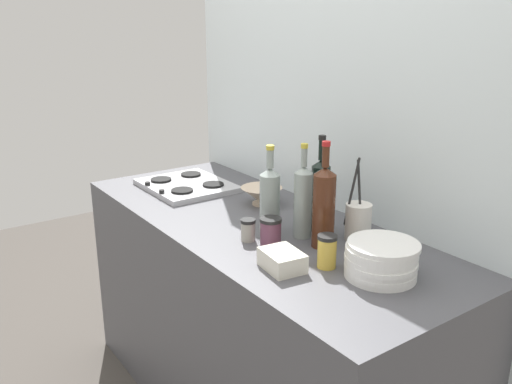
{
  "coord_description": "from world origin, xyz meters",
  "views": [
    {
      "loc": [
        1.64,
        -1.16,
        1.66
      ],
      "look_at": [
        0.0,
        0.0,
        1.02
      ],
      "focal_mm": 38.25,
      "sensor_mm": 36.0,
      "label": 1
    }
  ],
  "objects_px": {
    "butter_dish": "(282,260)",
    "condiment_jar_front": "(327,251)",
    "wine_bottle_leftmost": "(320,194)",
    "condiment_jar_rear": "(271,231)",
    "wine_bottle_mid_left": "(324,206)",
    "utensil_crock": "(358,221)",
    "mixing_bowl": "(262,195)",
    "wine_bottle_mid_right": "(270,198)",
    "condiment_jar_spare": "(248,230)",
    "wine_bottle_rightmost": "(303,200)",
    "stovetop_hob": "(187,185)",
    "plate_stack": "(381,260)"
  },
  "relations": [
    {
      "from": "butter_dish",
      "to": "condiment_jar_front",
      "type": "height_order",
      "value": "condiment_jar_front"
    },
    {
      "from": "wine_bottle_leftmost",
      "to": "condiment_jar_rear",
      "type": "xyz_separation_m",
      "value": [
        0.01,
        -0.23,
        -0.09
      ]
    },
    {
      "from": "wine_bottle_mid_left",
      "to": "butter_dish",
      "type": "xyz_separation_m",
      "value": [
        0.06,
        -0.23,
        -0.12
      ]
    },
    {
      "from": "utensil_crock",
      "to": "condiment_jar_front",
      "type": "relative_size",
      "value": 2.77
    },
    {
      "from": "wine_bottle_mid_left",
      "to": "mixing_bowl",
      "type": "xyz_separation_m",
      "value": [
        -0.49,
        0.09,
        -0.11
      ]
    },
    {
      "from": "wine_bottle_mid_right",
      "to": "mixing_bowl",
      "type": "relative_size",
      "value": 1.85
    },
    {
      "from": "wine_bottle_leftmost",
      "to": "condiment_jar_spare",
      "type": "xyz_separation_m",
      "value": [
        -0.07,
        -0.27,
        -0.1
      ]
    },
    {
      "from": "wine_bottle_rightmost",
      "to": "mixing_bowl",
      "type": "bearing_deg",
      "value": 166.52
    },
    {
      "from": "condiment_jar_front",
      "to": "butter_dish",
      "type": "bearing_deg",
      "value": -119.46
    },
    {
      "from": "wine_bottle_rightmost",
      "to": "butter_dish",
      "type": "height_order",
      "value": "wine_bottle_rightmost"
    },
    {
      "from": "stovetop_hob",
      "to": "condiment_jar_front",
      "type": "bearing_deg",
      "value": -2.67
    },
    {
      "from": "plate_stack",
      "to": "butter_dish",
      "type": "xyz_separation_m",
      "value": [
        -0.22,
        -0.21,
        -0.03
      ]
    },
    {
      "from": "wine_bottle_rightmost",
      "to": "condiment_jar_rear",
      "type": "xyz_separation_m",
      "value": [
        -0.0,
        -0.14,
        -0.09
      ]
    },
    {
      "from": "condiment_jar_rear",
      "to": "condiment_jar_front",
      "type": "bearing_deg",
      "value": 8.5
    },
    {
      "from": "stovetop_hob",
      "to": "wine_bottle_leftmost",
      "type": "height_order",
      "value": "wine_bottle_leftmost"
    },
    {
      "from": "wine_bottle_mid_left",
      "to": "condiment_jar_rear",
      "type": "distance_m",
      "value": 0.21
    },
    {
      "from": "wine_bottle_leftmost",
      "to": "mixing_bowl",
      "type": "bearing_deg",
      "value": -179.95
    },
    {
      "from": "condiment_jar_rear",
      "to": "butter_dish",
      "type": "bearing_deg",
      "value": -26.25
    },
    {
      "from": "mixing_bowl",
      "to": "wine_bottle_mid_left",
      "type": "bearing_deg",
      "value": -10.55
    },
    {
      "from": "wine_bottle_rightmost",
      "to": "condiment_jar_front",
      "type": "relative_size",
      "value": 3.18
    },
    {
      "from": "utensil_crock",
      "to": "condiment_jar_spare",
      "type": "xyz_separation_m",
      "value": [
        -0.22,
        -0.33,
        -0.03
      ]
    },
    {
      "from": "plate_stack",
      "to": "condiment_jar_front",
      "type": "height_order",
      "value": "plate_stack"
    },
    {
      "from": "stovetop_hob",
      "to": "wine_bottle_mid_left",
      "type": "distance_m",
      "value": 0.9
    },
    {
      "from": "wine_bottle_mid_right",
      "to": "wine_bottle_rightmost",
      "type": "relative_size",
      "value": 0.95
    },
    {
      "from": "wine_bottle_mid_right",
      "to": "condiment_jar_rear",
      "type": "bearing_deg",
      "value": -35.04
    },
    {
      "from": "butter_dish",
      "to": "condiment_jar_spare",
      "type": "bearing_deg",
      "value": 169.89
    },
    {
      "from": "wine_bottle_mid_left",
      "to": "wine_bottle_rightmost",
      "type": "relative_size",
      "value": 1.08
    },
    {
      "from": "wine_bottle_mid_right",
      "to": "butter_dish",
      "type": "bearing_deg",
      "value": -29.68
    },
    {
      "from": "stovetop_hob",
      "to": "condiment_jar_rear",
      "type": "relative_size",
      "value": 4.25
    },
    {
      "from": "condiment_jar_front",
      "to": "condiment_jar_spare",
      "type": "distance_m",
      "value": 0.34
    },
    {
      "from": "mixing_bowl",
      "to": "condiment_jar_rear",
      "type": "relative_size",
      "value": 1.78
    },
    {
      "from": "wine_bottle_rightmost",
      "to": "condiment_jar_rear",
      "type": "height_order",
      "value": "wine_bottle_rightmost"
    },
    {
      "from": "utensil_crock",
      "to": "stovetop_hob",
      "type": "bearing_deg",
      "value": -167.58
    },
    {
      "from": "plate_stack",
      "to": "wine_bottle_mid_right",
      "type": "height_order",
      "value": "wine_bottle_mid_right"
    },
    {
      "from": "wine_bottle_leftmost",
      "to": "stovetop_hob",
      "type": "bearing_deg",
      "value": -169.13
    },
    {
      "from": "condiment_jar_front",
      "to": "stovetop_hob",
      "type": "bearing_deg",
      "value": 177.33
    },
    {
      "from": "condiment_jar_front",
      "to": "condiment_jar_spare",
      "type": "height_order",
      "value": "condiment_jar_front"
    },
    {
      "from": "wine_bottle_mid_left",
      "to": "condiment_jar_spare",
      "type": "bearing_deg",
      "value": -136.66
    },
    {
      "from": "stovetop_hob",
      "to": "wine_bottle_mid_right",
      "type": "distance_m",
      "value": 0.68
    },
    {
      "from": "wine_bottle_mid_left",
      "to": "stovetop_hob",
      "type": "bearing_deg",
      "value": -176.39
    },
    {
      "from": "wine_bottle_rightmost",
      "to": "butter_dish",
      "type": "distance_m",
      "value": 0.31
    },
    {
      "from": "condiment_jar_rear",
      "to": "utensil_crock",
      "type": "bearing_deg",
      "value": 63.92
    },
    {
      "from": "condiment_jar_rear",
      "to": "condiment_jar_spare",
      "type": "height_order",
      "value": "condiment_jar_rear"
    },
    {
      "from": "mixing_bowl",
      "to": "condiment_jar_rear",
      "type": "height_order",
      "value": "condiment_jar_rear"
    },
    {
      "from": "wine_bottle_mid_left",
      "to": "condiment_jar_rear",
      "type": "height_order",
      "value": "wine_bottle_mid_left"
    },
    {
      "from": "wine_bottle_mid_left",
      "to": "condiment_jar_rear",
      "type": "relative_size",
      "value": 3.75
    },
    {
      "from": "condiment_jar_front",
      "to": "wine_bottle_mid_right",
      "type": "bearing_deg",
      "value": 174.17
    },
    {
      "from": "stovetop_hob",
      "to": "wine_bottle_mid_right",
      "type": "relative_size",
      "value": 1.29
    },
    {
      "from": "stovetop_hob",
      "to": "utensil_crock",
      "type": "xyz_separation_m",
      "value": [
        0.91,
        0.2,
        0.06
      ]
    },
    {
      "from": "condiment_jar_front",
      "to": "plate_stack",
      "type": "bearing_deg",
      "value": 31.2
    }
  ]
}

